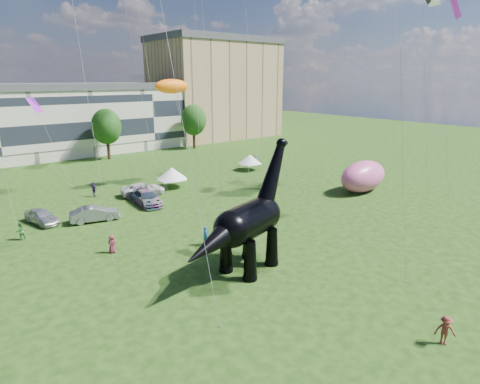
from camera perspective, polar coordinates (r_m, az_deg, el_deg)
ground at (r=28.35m, az=7.33°, el=-14.00°), size 220.00×220.00×0.00m
apartment_block at (r=100.29m, az=-3.55°, el=14.19°), size 28.00×18.00×22.00m
tree_mid_right at (r=74.86m, az=-18.51°, el=9.19°), size 5.20×5.20×9.44m
tree_far_right at (r=82.84m, az=-6.64°, el=10.48°), size 5.20×5.20×9.44m
dinosaur_sculpture at (r=29.49m, az=0.78°, el=-4.63°), size 12.02×4.94×9.85m
car_silver at (r=44.69m, az=-26.39°, el=-3.12°), size 2.79×4.75×1.52m
car_grey at (r=43.29m, az=-19.98°, el=-2.93°), size 5.02×2.69×1.57m
car_white at (r=51.07m, az=-13.64°, el=0.36°), size 5.74×3.64×1.48m
car_dark at (r=47.15m, az=-13.12°, el=-0.82°), size 2.73×5.73×1.61m
gazebo_near at (r=53.61m, az=-9.68°, el=2.62°), size 4.69×4.69×2.73m
gazebo_far at (r=63.06m, az=1.38°, el=4.69°), size 3.59×3.59×2.49m
inflatable_pink at (r=53.35m, az=17.10°, el=2.15°), size 8.18×4.46×3.98m
visitors at (r=39.02m, az=-9.02°, el=-4.06°), size 51.49×42.44×1.85m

